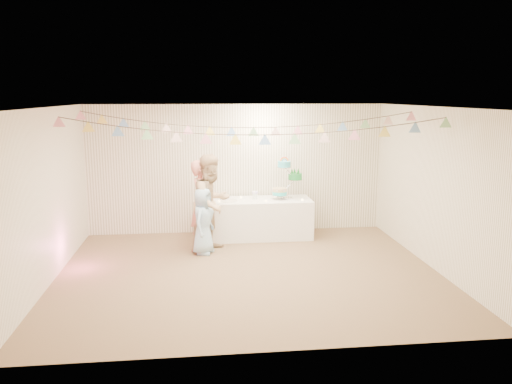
{
  "coord_description": "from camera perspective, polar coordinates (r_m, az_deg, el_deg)",
  "views": [
    {
      "loc": [
        -0.74,
        -7.5,
        2.79
      ],
      "look_at": [
        0.2,
        0.8,
        1.15
      ],
      "focal_mm": 35.0,
      "sensor_mm": 36.0,
      "label": 1
    }
  ],
  "objects": [
    {
      "name": "floor",
      "position": [
        8.03,
        -0.79,
        -9.21
      ],
      "size": [
        6.0,
        6.0,
        0.0
      ],
      "primitive_type": "plane",
      "color": "brown",
      "rests_on": "ground"
    },
    {
      "name": "front_wall",
      "position": [
        5.27,
        1.87,
        -5.31
      ],
      "size": [
        6.0,
        6.0,
        0.0
      ],
      "primitive_type": "plane",
      "color": "white",
      "rests_on": "ground"
    },
    {
      "name": "person_child",
      "position": [
        8.86,
        -6.06,
        -3.31
      ],
      "size": [
        0.56,
        0.68,
        1.19
      ],
      "primitive_type": "imported",
      "rotation": [
        0.0,
        0.0,
        1.19
      ],
      "color": "#A0C5E2",
      "rests_on": "floor"
    },
    {
      "name": "bunting_front",
      "position": [
        7.35,
        -0.68,
        7.45
      ],
      "size": [
        5.6,
        0.9,
        0.36
      ],
      "primitive_type": null,
      "color": "#72A5E5",
      "rests_on": "ceiling"
    },
    {
      "name": "tealight_1",
      "position": [
        9.93,
        -1.73,
        -0.6
      ],
      "size": [
        0.04,
        0.04,
        0.03
      ],
      "primitive_type": "cylinder",
      "color": "#FFD88C",
      "rests_on": "table"
    },
    {
      "name": "table",
      "position": [
        9.87,
        0.39,
        -3.02
      ],
      "size": [
        2.03,
        0.81,
        0.76
      ],
      "primitive_type": "cube",
      "color": "white",
      "rests_on": "floor"
    },
    {
      "name": "person_adult_b",
      "position": [
        8.98,
        -5.09,
        -1.24
      ],
      "size": [
        1.07,
        1.07,
        1.75
      ],
      "primitive_type": "imported",
      "rotation": [
        0.0,
        0.0,
        0.77
      ],
      "color": "tan",
      "rests_on": "floor"
    },
    {
      "name": "ceiling",
      "position": [
        7.54,
        -0.84,
        9.67
      ],
      "size": [
        6.0,
        6.0,
        0.0
      ],
      "primitive_type": "plane",
      "color": "white",
      "rests_on": "ground"
    },
    {
      "name": "back_wall",
      "position": [
        10.13,
        -2.2,
        2.65
      ],
      "size": [
        6.0,
        6.0,
        0.0
      ],
      "primitive_type": "plane",
      "color": "white",
      "rests_on": "ground"
    },
    {
      "name": "posy",
      "position": [
        9.81,
        -0.11,
        -0.4
      ],
      "size": [
        0.14,
        0.14,
        0.16
      ],
      "primitive_type": null,
      "color": "white",
      "rests_on": "table"
    },
    {
      "name": "tealight_3",
      "position": [
        10.04,
        2.23,
        -0.47
      ],
      "size": [
        0.04,
        0.04,
        0.03
      ],
      "primitive_type": "cylinder",
      "color": "#FFD88C",
      "rests_on": "table"
    },
    {
      "name": "tealight_2",
      "position": [
        9.58,
        1.15,
        -1.02
      ],
      "size": [
        0.04,
        0.04,
        0.03
      ],
      "primitive_type": "cylinder",
      "color": "#FFD88C",
      "rests_on": "table"
    },
    {
      "name": "cake_bottom",
      "position": [
        9.82,
        2.72,
        -0.38
      ],
      "size": [
        0.31,
        0.31,
        0.15
      ],
      "primitive_type": null,
      "color": "#2BCCC7",
      "rests_on": "cake_stand"
    },
    {
      "name": "platter",
      "position": [
        9.69,
        -3.23,
        -1.01
      ],
      "size": [
        0.38,
        0.38,
        0.02
      ],
      "primitive_type": "cylinder",
      "color": "white",
      "rests_on": "table"
    },
    {
      "name": "cake_stand",
      "position": [
        9.85,
        3.54,
        1.42
      ],
      "size": [
        0.69,
        0.41,
        0.77
      ],
      "primitive_type": null,
      "color": "silver",
      "rests_on": "table"
    },
    {
      "name": "tealight_0",
      "position": [
        9.58,
        -4.26,
        -1.06
      ],
      "size": [
        0.04,
        0.04,
        0.03
      ],
      "primitive_type": "cylinder",
      "color": "#FFD88C",
      "rests_on": "table"
    },
    {
      "name": "right_wall",
      "position": [
        8.51,
        19.73,
        0.37
      ],
      "size": [
        5.0,
        5.0,
        0.0
      ],
      "primitive_type": "plane",
      "color": "white",
      "rests_on": "ground"
    },
    {
      "name": "bunting_back",
      "position": [
        8.64,
        -1.56,
        8.19
      ],
      "size": [
        5.6,
        1.1,
        0.4
      ],
      "primitive_type": null,
      "color": "pink",
      "rests_on": "ceiling"
    },
    {
      "name": "cake_top_tier",
      "position": [
        9.77,
        3.24,
        2.77
      ],
      "size": [
        0.25,
        0.25,
        0.19
      ],
      "primitive_type": null,
      "color": "#3CAFBF",
      "rests_on": "cake_stand"
    },
    {
      "name": "tealight_4",
      "position": [
        9.74,
        5.32,
        -0.87
      ],
      "size": [
        0.04,
        0.04,
        0.03
      ],
      "primitive_type": "cylinder",
      "color": "#FFD88C",
      "rests_on": "table"
    },
    {
      "name": "left_wall",
      "position": [
        7.97,
        -22.81,
        -0.54
      ],
      "size": [
        5.0,
        5.0,
        0.0
      ],
      "primitive_type": "plane",
      "color": "white",
      "rests_on": "ground"
    },
    {
      "name": "person_adult_a",
      "position": [
        9.11,
        -6.15,
        -1.46
      ],
      "size": [
        0.52,
        0.67,
        1.63
      ],
      "primitive_type": "imported",
      "rotation": [
        0.0,
        0.0,
        1.34
      ],
      "color": "#E98979",
      "rests_on": "floor"
    },
    {
      "name": "cake_middle",
      "position": [
        9.97,
        4.47,
        1.35
      ],
      "size": [
        0.27,
        0.27,
        0.22
      ],
      "primitive_type": null,
      "color": "#1B8034",
      "rests_on": "cake_stand"
    }
  ]
}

